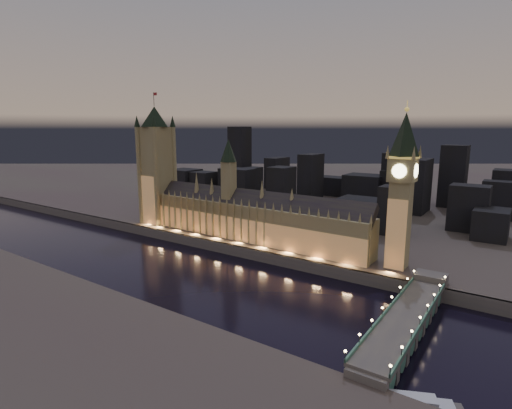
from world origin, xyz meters
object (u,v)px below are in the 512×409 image
Objects in this scene: victoria_tower at (157,160)px; elizabeth_tower at (402,177)px; river_boat at (404,403)px; palace_of_westminster at (248,216)px; westminster_bridge at (408,320)px.

victoria_tower reaches higher than elizabeth_tower.
victoria_tower is 2.94× the size of river_boat.
palace_of_westminster reaches higher than westminster_bridge.
elizabeth_tower is 2.55× the size of river_boat.
westminster_bridge is (241.65, -65.38, -60.19)m from victoria_tower.
palace_of_westminster is 5.06× the size of river_boat.
elizabeth_tower reaches higher than palace_of_westminster.
elizabeth_tower is 0.90× the size of westminster_bridge.
victoria_tower is at bearing 179.90° from palace_of_westminster.
palace_of_westminster is at bearing 154.86° from westminster_bridge.
river_boat is at bearing -25.22° from victoria_tower.
elizabeth_tower is 90.99m from westminster_bridge.
victoria_tower is 218.01m from elizabeth_tower.
river_boat is (12.73, -54.44, -4.44)m from westminster_bridge.
palace_of_westminster is 121.46m from elizabeth_tower.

